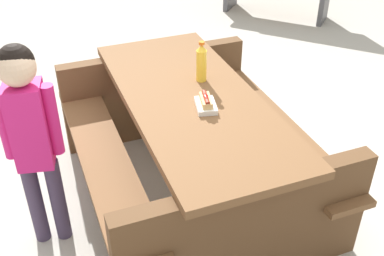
# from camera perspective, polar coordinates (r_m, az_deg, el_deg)

# --- Properties ---
(ground_plane) EXTENTS (30.00, 30.00, 0.00)m
(ground_plane) POSITION_cam_1_polar(r_m,az_deg,el_deg) (3.28, 0.00, -7.64)
(ground_plane) COLOR #B7B2A8
(ground_plane) RESTS_ON ground
(picnic_table) EXTENTS (2.11, 1.83, 0.75)m
(picnic_table) POSITION_cam_1_polar(r_m,az_deg,el_deg) (3.00, 0.00, -1.27)
(picnic_table) COLOR brown
(picnic_table) RESTS_ON ground
(soda_bottle) EXTENTS (0.06, 0.06, 0.26)m
(soda_bottle) POSITION_cam_1_polar(r_m,az_deg,el_deg) (2.96, 1.14, 7.81)
(soda_bottle) COLOR yellow
(soda_bottle) RESTS_ON picnic_table
(hotdog_tray) EXTENTS (0.21, 0.18, 0.08)m
(hotdog_tray) POSITION_cam_1_polar(r_m,az_deg,el_deg) (2.71, 1.67, 3.00)
(hotdog_tray) COLOR white
(hotdog_tray) RESTS_ON picnic_table
(child_in_coat) EXTENTS (0.24, 0.28, 1.26)m
(child_in_coat) POSITION_cam_1_polar(r_m,az_deg,el_deg) (2.61, -18.83, 0.19)
(child_in_coat) COLOR #3F334C
(child_in_coat) RESTS_ON ground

